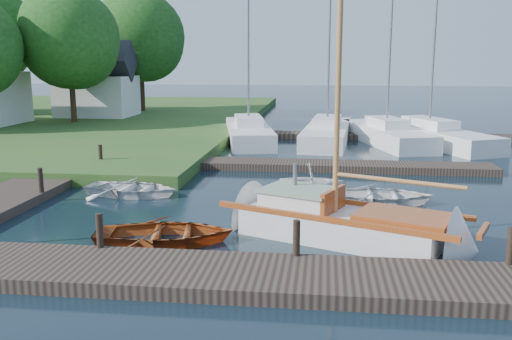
# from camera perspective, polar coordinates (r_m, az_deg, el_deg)

# --- Properties ---
(ground) EXTENTS (160.00, 160.00, 0.00)m
(ground) POSITION_cam_1_polar(r_m,az_deg,el_deg) (17.71, 0.00, -3.81)
(ground) COLOR black
(ground) RESTS_ON ground
(near_dock) EXTENTS (18.00, 2.20, 0.30)m
(near_dock) POSITION_cam_1_polar(r_m,az_deg,el_deg) (12.02, -3.49, -10.48)
(near_dock) COLOR black
(near_dock) RESTS_ON ground
(left_dock) EXTENTS (2.20, 18.00, 0.30)m
(left_dock) POSITION_cam_1_polar(r_m,az_deg,el_deg) (21.93, -20.56, -1.20)
(left_dock) COLOR black
(left_dock) RESTS_ON ground
(far_dock) EXTENTS (14.00, 1.60, 0.30)m
(far_dock) POSITION_cam_1_polar(r_m,az_deg,el_deg) (23.90, 6.65, 0.42)
(far_dock) COLOR black
(far_dock) RESTS_ON ground
(pontoon) EXTENTS (30.00, 1.60, 0.30)m
(pontoon) POSITION_cam_1_polar(r_m,az_deg,el_deg) (34.21, 20.29, 3.05)
(pontoon) COLOR black
(pontoon) RESTS_ON ground
(mooring_post_1) EXTENTS (0.16, 0.16, 0.80)m
(mooring_post_1) POSITION_cam_1_polar(r_m,az_deg,el_deg) (13.57, -15.37, -5.85)
(mooring_post_1) COLOR black
(mooring_post_1) RESTS_ON near_dock
(mooring_post_2) EXTENTS (0.16, 0.16, 0.80)m
(mooring_post_2) POSITION_cam_1_polar(r_m,az_deg,el_deg) (12.61, 4.07, -6.78)
(mooring_post_2) COLOR black
(mooring_post_2) RESTS_ON near_dock
(mooring_post_3) EXTENTS (0.16, 0.16, 0.80)m
(mooring_post_3) POSITION_cam_1_polar(r_m,az_deg,el_deg) (13.20, 24.13, -6.94)
(mooring_post_3) COLOR black
(mooring_post_3) RESTS_ON near_dock
(mooring_post_4) EXTENTS (0.16, 0.16, 0.80)m
(mooring_post_4) POSITION_cam_1_polar(r_m,az_deg,el_deg) (19.63, -20.73, -0.96)
(mooring_post_4) COLOR black
(mooring_post_4) RESTS_ON left_dock
(mooring_post_5) EXTENTS (0.16, 0.16, 0.80)m
(mooring_post_5) POSITION_cam_1_polar(r_m,az_deg,el_deg) (24.09, -15.29, 1.51)
(mooring_post_5) COLOR black
(mooring_post_5) RESTS_ON left_dock
(sailboat) EXTENTS (7.34, 4.64, 9.83)m
(sailboat) POSITION_cam_1_polar(r_m,az_deg,el_deg) (14.79, 9.16, -5.61)
(sailboat) COLOR white
(sailboat) RESTS_ON ground
(dinghy) EXTENTS (3.82, 3.01, 0.72)m
(dinghy) POSITION_cam_1_polar(r_m,az_deg,el_deg) (14.53, -9.13, -5.87)
(dinghy) COLOR #873511
(dinghy) RESTS_ON ground
(tender_a) EXTENTS (3.47, 2.68, 0.66)m
(tender_a) POSITION_cam_1_polar(r_m,az_deg,el_deg) (19.67, -12.34, -1.56)
(tender_a) COLOR white
(tender_a) RESTS_ON ground
(tender_b) EXTENTS (2.34, 2.05, 1.18)m
(tender_b) POSITION_cam_1_polar(r_m,az_deg,el_deg) (19.40, 5.69, -0.74)
(tender_b) COLOR white
(tender_b) RESTS_ON ground
(tender_c) EXTENTS (3.46, 2.49, 0.71)m
(tender_c) POSITION_cam_1_polar(r_m,az_deg,el_deg) (18.54, 12.08, -2.25)
(tender_c) COLOR white
(tender_c) RESTS_ON ground
(marina_boat_0) EXTENTS (3.92, 8.99, 9.92)m
(marina_boat_0) POSITION_cam_1_polar(r_m,az_deg,el_deg) (31.73, -0.75, 3.90)
(marina_boat_0) COLOR white
(marina_boat_0) RESTS_ON ground
(marina_boat_1) EXTENTS (2.89, 9.27, 11.45)m
(marina_boat_1) POSITION_cam_1_polar(r_m,az_deg,el_deg) (31.70, 7.12, 3.83)
(marina_boat_1) COLOR white
(marina_boat_1) RESTS_ON ground
(marina_boat_2) EXTENTS (4.52, 8.75, 11.54)m
(marina_boat_2) POSITION_cam_1_polar(r_m,az_deg,el_deg) (31.61, 12.90, 3.62)
(marina_boat_2) COLOR white
(marina_boat_2) RESTS_ON ground
(marina_boat_3) EXTENTS (6.05, 9.66, 10.64)m
(marina_boat_3) POSITION_cam_1_polar(r_m,az_deg,el_deg) (31.99, 16.91, 3.48)
(marina_boat_3) COLOR white
(marina_boat_3) RESTS_ON ground
(house_c) EXTENTS (5.25, 4.00, 5.28)m
(house_c) POSITION_cam_1_polar(r_m,az_deg,el_deg) (42.21, -15.63, 8.07)
(house_c) COLOR white
(house_c) RESTS_ON shore
(tree_3) EXTENTS (6.41, 6.38, 8.74)m
(tree_3) POSITION_cam_1_polar(r_m,az_deg,el_deg) (38.55, -18.16, 12.48)
(tree_3) COLOR #332114
(tree_3) RESTS_ON shore
(tree_7) EXTENTS (6.83, 6.83, 9.38)m
(tree_7) POSITION_cam_1_polar(r_m,az_deg,el_deg) (45.30, -11.48, 13.02)
(tree_7) COLOR #332114
(tree_7) RESTS_ON shore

